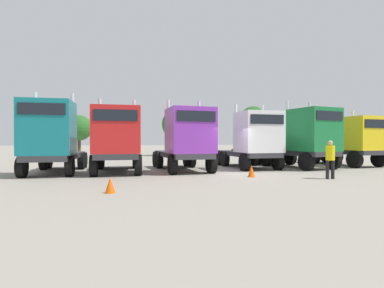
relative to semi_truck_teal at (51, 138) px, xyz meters
name	(u,v)px	position (x,y,z in m)	size (l,w,h in m)	color
ground	(235,174)	(9.54, -2.21, -1.96)	(200.00, 200.00, 0.00)	gray
semi_truck_teal	(51,138)	(0.00, 0.00, 0.00)	(2.84, 6.35, 4.43)	#333338
semi_truck_red	(117,139)	(3.36, -0.31, -0.08)	(2.81, 6.37, 4.16)	#333338
semi_truck_purple	(187,140)	(7.26, -0.49, -0.10)	(2.77, 6.17, 4.20)	#333338
semi_truck_white	(254,140)	(11.81, 0.07, -0.11)	(2.64, 5.73, 4.16)	#333338
semi_truck_green	(306,138)	(15.24, -0.46, 0.01)	(3.44, 6.49, 4.40)	#333338
semi_truck_yellow	(352,140)	(19.54, 0.29, -0.14)	(2.97, 6.28, 4.02)	#333338
visitor_in_hivis	(330,157)	(13.01, -5.35, -0.91)	(0.45, 0.43, 1.81)	black
traffic_cone_near	(110,185)	(3.03, -6.58, -1.69)	(0.36, 0.36, 0.55)	#F2590C
traffic_cone_far	(251,171)	(9.77, -3.70, -1.67)	(0.36, 0.36, 0.59)	#F2590C
oak_far_left	(79,128)	(-0.42, 18.08, 1.21)	(2.84, 2.84, 4.62)	#4C3823
oak_far_centre	(178,124)	(10.62, 17.40, 1.76)	(3.72, 3.72, 5.60)	#4C3823
oak_far_right	(253,120)	(19.92, 16.34, 2.30)	(3.47, 3.47, 6.02)	#4C3823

